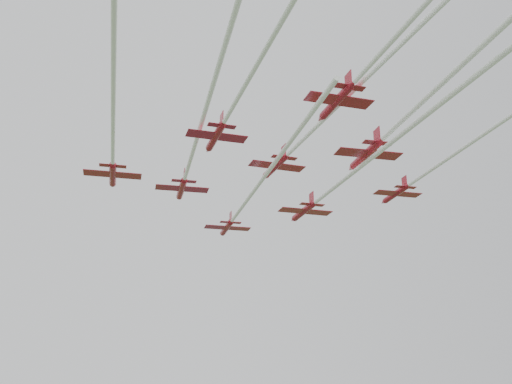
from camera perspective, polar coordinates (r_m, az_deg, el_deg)
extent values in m
cylinder|color=#A81526|center=(115.19, -2.96, -3.59)|extent=(1.70, 8.86, 1.14)
cone|color=#A81526|center=(120.25, -3.44, -4.24)|extent=(1.26, 1.93, 1.14)
cone|color=#A81526|center=(110.44, -2.46, -2.92)|extent=(1.11, 1.31, 1.04)
ellipsoid|color=black|center=(117.26, -3.14, -3.65)|extent=(0.50, 1.01, 0.33)
cube|color=#A81526|center=(114.33, -2.88, -3.61)|extent=(9.26, 3.27, 0.10)
cube|color=#A81526|center=(111.37, -2.56, -3.06)|extent=(4.21, 1.50, 0.08)
cube|color=#A81526|center=(111.88, -2.57, -2.52)|extent=(0.22, 1.87, 2.07)
cylinder|color=white|center=(84.45, 1.30, 2.15)|extent=(4.13, 54.95, 0.62)
cylinder|color=#A81526|center=(98.36, -7.45, 0.31)|extent=(1.50, 8.67, 1.12)
cone|color=#A81526|center=(103.30, -7.73, -0.62)|extent=(1.20, 1.87, 1.12)
cone|color=#A81526|center=(93.74, -7.16, 1.28)|extent=(1.07, 1.26, 1.02)
ellipsoid|color=black|center=(100.40, -7.55, 0.16)|extent=(0.47, 0.98, 0.32)
cube|color=#A81526|center=(97.51, -7.41, 0.33)|extent=(9.04, 3.03, 0.10)
cube|color=#A81526|center=(94.64, -7.22, 1.09)|extent=(4.11, 1.40, 0.08)
cube|color=#A81526|center=(95.21, -7.21, 1.68)|extent=(0.18, 1.83, 2.03)
cylinder|color=white|center=(69.23, -4.89, 8.77)|extent=(2.93, 52.57, 0.61)
cylinder|color=#A81526|center=(105.73, 4.77, -1.94)|extent=(2.23, 9.50, 1.22)
cone|color=#A81526|center=(110.86, 3.72, -2.77)|extent=(1.43, 2.12, 1.22)
cone|color=#A81526|center=(100.97, 5.85, -1.08)|extent=(1.25, 1.44, 1.11)
ellipsoid|color=black|center=(107.84, 4.34, -2.05)|extent=(0.58, 1.10, 0.35)
cube|color=#A81526|center=(104.86, 4.94, -1.95)|extent=(10.01, 3.92, 0.11)
cube|color=#A81526|center=(101.90, 5.63, -1.26)|extent=(4.55, 1.80, 0.09)
cube|color=#A81526|center=(102.47, 5.56, -0.64)|extent=(0.33, 2.00, 2.22)
cylinder|color=white|center=(78.74, 13.00, 4.55)|extent=(6.20, 51.24, 0.67)
cylinder|color=#A81526|center=(85.83, -14.13, 1.68)|extent=(1.51, 7.97, 1.03)
cone|color=#A81526|center=(90.35, -14.14, 0.64)|extent=(1.13, 1.74, 1.03)
cone|color=#A81526|center=(81.60, -14.12, 2.77)|extent=(1.00, 1.17, 0.93)
ellipsoid|color=black|center=(87.71, -14.12, 1.49)|extent=(0.45, 0.91, 0.30)
cube|color=#A81526|center=(85.05, -14.15, 1.71)|extent=(8.34, 2.92, 0.09)
cube|color=#A81526|center=(82.42, -14.13, 2.55)|extent=(3.79, 1.35, 0.07)
cube|color=#A81526|center=(82.97, -14.07, 3.16)|extent=(0.20, 1.68, 1.86)
cylinder|color=white|center=(64.28, -14.07, 8.84)|extent=(2.82, 36.82, 0.56)
cylinder|color=#A81526|center=(89.16, 1.92, 2.57)|extent=(2.37, 8.44, 1.08)
cone|color=#A81526|center=(93.60, 0.82, 1.50)|extent=(1.35, 1.92, 1.08)
cone|color=#A81526|center=(85.04, 3.07, 3.69)|extent=(1.16, 1.32, 0.99)
ellipsoid|color=black|center=(91.02, 1.48, 2.37)|extent=(0.55, 0.99, 0.32)
cube|color=#A81526|center=(88.39, 2.11, 2.60)|extent=(8.96, 3.88, 0.10)
cube|color=#A81526|center=(85.85, 2.84, 3.46)|extent=(4.08, 1.78, 0.08)
cube|color=#A81526|center=(86.43, 2.78, 4.08)|extent=(0.37, 1.77, 1.97)
cylinder|color=white|center=(68.90, 9.30, 9.60)|extent=(6.55, 38.09, 0.59)
cylinder|color=#A81526|center=(100.61, 13.77, -0.18)|extent=(1.48, 7.84, 1.01)
cone|color=#A81526|center=(104.60, 12.62, -0.99)|extent=(1.11, 1.71, 1.01)
cone|color=#A81526|center=(96.91, 14.95, 0.64)|extent=(0.98, 1.15, 0.92)
ellipsoid|color=black|center=(102.26, 13.30, -0.31)|extent=(0.44, 0.89, 0.29)
cube|color=#A81526|center=(99.92, 13.97, -0.17)|extent=(8.20, 2.87, 0.09)
cube|color=#A81526|center=(97.63, 14.71, 0.48)|extent=(3.73, 1.32, 0.07)
cube|color=#A81526|center=(98.11, 14.61, 1.00)|extent=(0.19, 1.65, 1.83)
cylinder|color=#A81526|center=(75.20, -4.08, 5.52)|extent=(1.90, 7.68, 0.99)
cone|color=#A81526|center=(79.33, -4.84, 4.19)|extent=(1.17, 1.72, 0.99)
cone|color=#A81526|center=(71.36, -3.28, 6.90)|extent=(1.02, 1.18, 0.90)
ellipsoid|color=black|center=(76.94, -4.38, 5.23)|extent=(0.48, 0.89, 0.29)
cube|color=#A81526|center=(74.47, -3.96, 5.58)|extent=(8.11, 3.26, 0.09)
cube|color=#A81526|center=(72.11, -3.44, 6.62)|extent=(3.69, 1.50, 0.07)
cube|color=#A81526|center=(72.70, -3.46, 7.26)|extent=(0.28, 1.61, 1.79)
cylinder|color=white|center=(51.04, 3.78, 18.54)|extent=(6.40, 48.30, 0.54)
cylinder|color=#A81526|center=(84.67, 10.92, 3.71)|extent=(1.66, 9.32, 1.20)
cone|color=#A81526|center=(89.45, 9.50, 2.37)|extent=(1.30, 2.02, 1.20)
cone|color=#A81526|center=(80.28, 12.42, 5.11)|extent=(1.16, 1.36, 1.09)
ellipsoid|color=black|center=(86.68, 10.33, 3.44)|extent=(0.51, 1.06, 0.35)
cube|color=#A81526|center=(83.84, 11.17, 3.76)|extent=(9.73, 3.31, 0.11)
cube|color=#A81526|center=(81.13, 12.11, 4.82)|extent=(4.42, 1.53, 0.09)
cube|color=#A81526|center=(81.79, 11.99, 5.53)|extent=(0.21, 1.97, 2.18)
cylinder|color=white|center=(65.13, 19.79, 11.78)|extent=(2.56, 38.01, 0.65)
cylinder|color=#A81526|center=(68.72, 8.03, 8.95)|extent=(1.90, 7.85, 1.01)
cone|color=#A81526|center=(72.55, 6.49, 7.30)|extent=(1.19, 1.75, 1.01)
cone|color=#A81526|center=(65.23, 9.66, 10.66)|extent=(1.04, 1.20, 0.92)
ellipsoid|color=black|center=(70.36, 7.39, 8.55)|extent=(0.48, 0.91, 0.29)
cube|color=#A81526|center=(68.03, 8.29, 9.05)|extent=(8.28, 3.29, 0.09)
cube|color=#A81526|center=(65.91, 9.32, 10.31)|extent=(3.77, 1.51, 0.07)
cube|color=#A81526|center=(66.54, 9.21, 11.00)|extent=(0.28, 1.65, 1.83)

